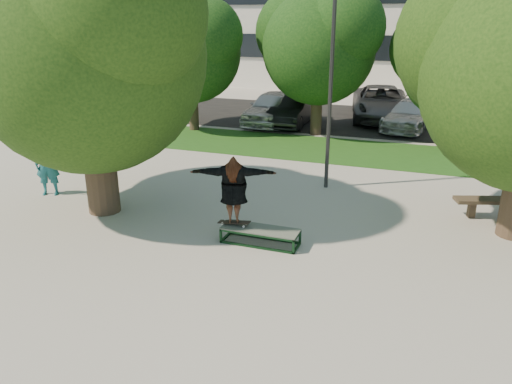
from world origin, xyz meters
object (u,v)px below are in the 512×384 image
at_px(car_silver_a, 273,108).
at_px(car_grey, 381,103).
at_px(lamppost, 331,84).
at_px(car_dark, 292,110).
at_px(bystander, 47,164).
at_px(grind_box, 260,236).
at_px(tree_left, 86,41).
at_px(car_silver_b, 410,115).

distance_m(car_silver_a, car_grey, 5.63).
height_order(car_silver_a, car_grey, car_grey).
xyz_separation_m(lamppost, car_dark, (-3.52, 8.50, -2.43)).
relative_size(bystander, car_silver_a, 0.41).
distance_m(grind_box, car_grey, 16.00).
distance_m(tree_left, car_silver_b, 15.73).
xyz_separation_m(car_silver_a, car_dark, (0.98, 0.00, -0.08)).
bearing_deg(bystander, tree_left, -34.56).
height_order(car_silver_a, car_silver_b, car_silver_a).
xyz_separation_m(tree_left, car_grey, (5.58, 15.37, -3.60)).
distance_m(grind_box, bystander, 7.07).
xyz_separation_m(tree_left, bystander, (-2.22, 0.49, -3.47)).
relative_size(car_silver_a, car_silver_b, 1.03).
bearing_deg(car_silver_b, car_dark, -158.22).
height_order(grind_box, car_dark, car_dark).
bearing_deg(tree_left, car_silver_a, 86.35).
bearing_deg(car_grey, tree_left, -119.77).
distance_m(tree_left, car_dark, 13.07).
distance_m(car_silver_a, car_dark, 0.98).
bearing_deg(car_silver_b, bystander, -115.50).
height_order(tree_left, car_grey, tree_left).
height_order(car_dark, car_silver_b, car_dark).
height_order(lamppost, car_silver_a, lamppost).
bearing_deg(car_silver_a, bystander, -102.16).
bearing_deg(car_dark, grind_box, -78.45).
distance_m(grind_box, car_silver_a, 13.59).
xyz_separation_m(bystander, car_silver_a, (3.01, 11.92, -0.15)).
relative_size(lamppost, car_grey, 1.03).
bearing_deg(grind_box, car_grey, 86.94).
distance_m(bystander, car_silver_b, 16.04).
bearing_deg(lamppost, car_dark, 112.51).
height_order(lamppost, car_grey, lamppost).
xyz_separation_m(grind_box, car_dark, (-2.96, 13.00, 0.53)).
bearing_deg(grind_box, lamppost, 82.85).
height_order(lamppost, car_dark, lamppost).
xyz_separation_m(grind_box, bystander, (-6.95, 1.08, 0.76)).
relative_size(tree_left, car_silver_b, 1.57).
distance_m(car_silver_a, car_silver_b, 6.45).
bearing_deg(bystander, grind_box, -31.03).
bearing_deg(car_silver_b, grind_box, -89.49).
bearing_deg(car_dark, car_silver_a, 178.72).
xyz_separation_m(grind_box, car_silver_a, (-3.94, 13.00, 0.61)).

